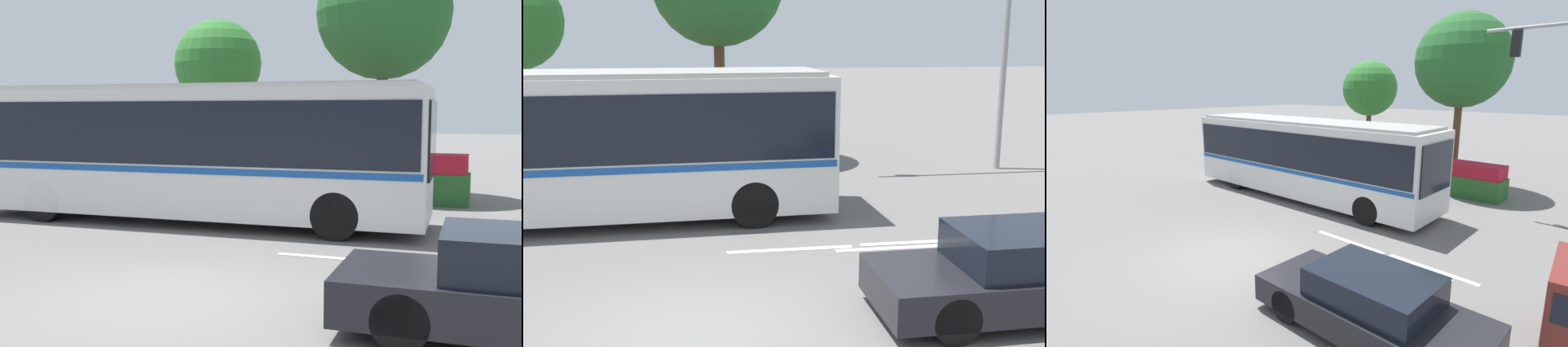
% 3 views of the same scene
% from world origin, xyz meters
% --- Properties ---
extents(ground_plane, '(140.00, 140.00, 0.00)m').
position_xyz_m(ground_plane, '(0.00, 0.00, 0.00)').
color(ground_plane, slate).
extents(city_bus, '(11.31, 2.95, 3.23)m').
position_xyz_m(city_bus, '(-2.53, 5.72, 1.84)').
color(city_bus, silver).
rests_on(city_bus, ground).
extents(flowering_hedge, '(7.04, 1.18, 1.41)m').
position_xyz_m(flowering_hedge, '(0.21, 10.63, 0.69)').
color(flowering_hedge, '#286028').
rests_on(flowering_hedge, ground).
extents(street_tree_left, '(3.36, 3.36, 6.14)m').
position_xyz_m(street_tree_left, '(-5.72, 14.65, 4.44)').
color(street_tree_left, brown).
rests_on(street_tree_left, ground).
extents(street_tree_centre, '(4.14, 4.14, 7.74)m').
position_xyz_m(street_tree_centre, '(1.01, 12.07, 5.65)').
color(street_tree_centre, brown).
rests_on(street_tree_centre, ground).
extents(lane_stripe_near, '(2.40, 0.16, 0.01)m').
position_xyz_m(lane_stripe_near, '(3.84, 2.92, 0.01)').
color(lane_stripe_near, silver).
rests_on(lane_stripe_near, ground).
extents(lane_stripe_mid, '(2.40, 0.16, 0.01)m').
position_xyz_m(lane_stripe_mid, '(1.81, 3.13, 0.01)').
color(lane_stripe_mid, silver).
rests_on(lane_stripe_mid, ground).
extents(lane_stripe_far, '(2.40, 0.16, 0.01)m').
position_xyz_m(lane_stripe_far, '(4.39, 3.18, 0.01)').
color(lane_stripe_far, silver).
rests_on(lane_stripe_far, ground).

